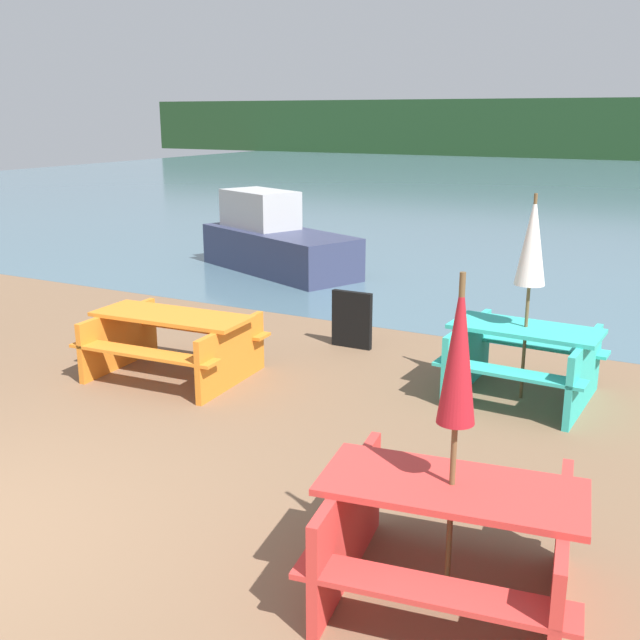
# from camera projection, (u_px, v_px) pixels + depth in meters

# --- Properties ---
(water) EXTENTS (60.00, 50.00, 0.00)m
(water) POSITION_uv_depth(u_px,v_px,m) (601.00, 185.00, 32.27)
(water) COLOR slate
(water) RESTS_ON ground_plane
(picnic_table_red) EXTENTS (1.80, 1.61, 0.79)m
(picnic_table_red) POSITION_uv_depth(u_px,v_px,m) (450.00, 532.00, 4.65)
(picnic_table_red) COLOR red
(picnic_table_red) RESTS_ON ground_plane
(picnic_table_orange) EXTENTS (1.93, 1.49, 0.75)m
(picnic_table_orange) POSITION_uv_depth(u_px,v_px,m) (173.00, 338.00, 8.68)
(picnic_table_orange) COLOR orange
(picnic_table_orange) RESTS_ON ground_plane
(picnic_table_teal) EXTENTS (1.60, 1.45, 0.80)m
(picnic_table_teal) POSITION_uv_depth(u_px,v_px,m) (524.00, 356.00, 7.99)
(picnic_table_teal) COLOR #33B7A8
(picnic_table_teal) RESTS_ON ground_plane
(umbrella_white) EXTENTS (0.32, 0.32, 2.20)m
(umbrella_white) POSITION_uv_depth(u_px,v_px,m) (532.00, 241.00, 7.66)
(umbrella_white) COLOR brown
(umbrella_white) RESTS_ON ground_plane
(umbrella_crimson) EXTENTS (0.23, 0.23, 2.11)m
(umbrella_crimson) POSITION_uv_depth(u_px,v_px,m) (459.00, 355.00, 4.34)
(umbrella_crimson) COLOR brown
(umbrella_crimson) RESTS_ON ground_plane
(boat) EXTENTS (3.74, 2.58, 1.52)m
(boat) POSITION_uv_depth(u_px,v_px,m) (275.00, 242.00, 14.56)
(boat) COLOR #333856
(boat) RESTS_ON water
(signboard) EXTENTS (0.55, 0.08, 0.75)m
(signboard) POSITION_uv_depth(u_px,v_px,m) (352.00, 320.00, 9.77)
(signboard) COLOR black
(signboard) RESTS_ON ground_plane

